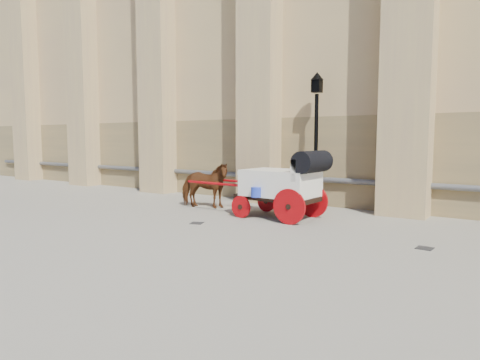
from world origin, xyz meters
The scene contains 6 objects.
ground centered at (0.00, 0.00, 0.00)m, with size 90.00×90.00×0.00m, color slate.
horse centered at (-1.76, 1.43, 0.75)m, with size 0.81×1.77×1.50m, color brown.
carriage centered at (1.32, 1.22, 1.05)m, with size 4.50×1.62×1.95m.
street_lamp centered at (1.26, 3.46, 2.34)m, with size 0.41×0.41×4.38m.
drain_grate_near centered at (-0.29, -0.71, 0.01)m, with size 0.32×0.32×0.01m, color black.
drain_grate_far centered at (5.31, -0.07, 0.01)m, with size 0.32×0.32×0.01m, color black.
Camera 1 is at (7.02, -9.42, 2.28)m, focal length 32.00 mm.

